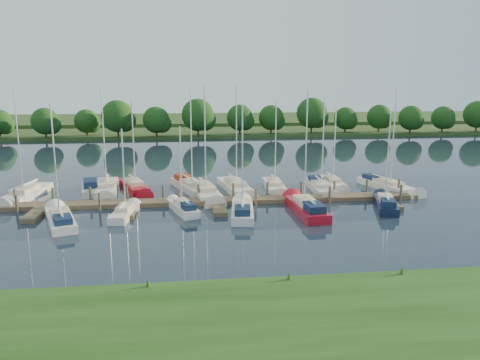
{
  "coord_description": "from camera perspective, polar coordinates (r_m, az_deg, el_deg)",
  "views": [
    {
      "loc": [
        -2.94,
        -35.71,
        11.46
      ],
      "look_at": [
        2.25,
        8.0,
        2.2
      ],
      "focal_mm": 35.0,
      "sensor_mm": 36.0,
      "label": 1
    }
  ],
  "objects": [
    {
      "name": "sailboat_n_4",
      "position": [
        50.68,
        -6.01,
        -0.88
      ],
      "size": [
        4.44,
        8.71,
        11.1
      ],
      "rotation": [
        0.0,
        0.0,
        3.48
      ],
      "color": "silver",
      "rests_on": "ground"
    },
    {
      "name": "far_shore",
      "position": [
        111.31,
        -5.25,
        6.07
      ],
      "size": [
        180.0,
        30.0,
        0.6
      ],
      "primitive_type": "cube",
      "color": "#2A471B",
      "rests_on": "ground"
    },
    {
      "name": "sailboat_n_2",
      "position": [
        51.61,
        -15.9,
        -1.1
      ],
      "size": [
        2.96,
        9.04,
        11.42
      ],
      "rotation": [
        0.0,
        0.0,
        3.25
      ],
      "color": "silver",
      "rests_on": "ground"
    },
    {
      "name": "distant_hill",
      "position": [
        136.17,
        -5.55,
        7.29
      ],
      "size": [
        220.0,
        40.0,
        1.4
      ],
      "primitive_type": "cube",
      "color": "#344D22",
      "rests_on": "ground"
    },
    {
      "name": "sailboat_n_3",
      "position": [
        51.52,
        -12.69,
        -0.95
      ],
      "size": [
        3.93,
        7.75,
        10.04
      ],
      "rotation": [
        0.0,
        0.0,
        3.48
      ],
      "color": "#A90F1E",
      "rests_on": "ground"
    },
    {
      "name": "ground",
      "position": [
        37.62,
        -1.97,
        -5.86
      ],
      "size": [
        260.0,
        260.0,
        0.0
      ],
      "primitive_type": "plane",
      "color": "#192533",
      "rests_on": "ground"
    },
    {
      "name": "sailboat_n_0",
      "position": [
        51.66,
        -24.73,
        -1.73
      ],
      "size": [
        3.23,
        9.1,
        11.49
      ],
      "rotation": [
        0.0,
        0.0,
        3.0
      ],
      "color": "silver",
      "rests_on": "ground"
    },
    {
      "name": "sailboat_n_9",
      "position": [
        53.27,
        11.2,
        -0.47
      ],
      "size": [
        1.75,
        7.08,
        9.15
      ],
      "rotation": [
        0.0,
        0.0,
        3.13
      ],
      "color": "silver",
      "rests_on": "ground"
    },
    {
      "name": "dock",
      "position": [
        44.57,
        -2.77,
        -2.77
      ],
      "size": [
        40.0,
        6.0,
        0.4
      ],
      "color": "#4E412C",
      "rests_on": "ground"
    },
    {
      "name": "motorboat",
      "position": [
        51.92,
        -17.75,
        -1.06
      ],
      "size": [
        2.65,
        6.03,
        1.63
      ],
      "rotation": [
        0.0,
        0.0,
        3.34
      ],
      "color": "silver",
      "rests_on": "ground"
    },
    {
      "name": "sailboat_n_7",
      "position": [
        50.77,
        4.24,
        -0.88
      ],
      "size": [
        2.13,
        7.68,
        9.79
      ],
      "rotation": [
        0.0,
        0.0,
        3.09
      ],
      "color": "silver",
      "rests_on": "ground"
    },
    {
      "name": "sailboat_s_0",
      "position": [
        41.51,
        -21.07,
        -4.51
      ],
      "size": [
        4.06,
        7.95,
        10.14
      ],
      "rotation": [
        0.0,
        0.0,
        0.34
      ],
      "color": "silver",
      "rests_on": "ground"
    },
    {
      "name": "sailboat_n_8",
      "position": [
        50.71,
        9.78,
        -0.99
      ],
      "size": [
        2.21,
        8.07,
        10.22
      ],
      "rotation": [
        0.0,
        0.0,
        3.1
      ],
      "color": "silver",
      "rests_on": "ground"
    },
    {
      "name": "sailboat_n_10",
      "position": [
        53.37,
        17.54,
        -0.74
      ],
      "size": [
        4.09,
        8.87,
        11.12
      ],
      "rotation": [
        0.0,
        0.0,
        3.42
      ],
      "color": "silver",
      "rests_on": "ground"
    },
    {
      "name": "sailboat_s_3",
      "position": [
        41.13,
        0.29,
        -3.82
      ],
      "size": [
        2.61,
        7.84,
        10.02
      ],
      "rotation": [
        0.0,
        0.0,
        -0.12
      ],
      "color": "silver",
      "rests_on": "ground"
    },
    {
      "name": "sailboat_s_1",
      "position": [
        41.89,
        -13.84,
        -3.96
      ],
      "size": [
        2.16,
        6.12,
        7.96
      ],
      "rotation": [
        0.0,
        0.0,
        -0.14
      ],
      "color": "silver",
      "rests_on": "ground"
    },
    {
      "name": "treeline",
      "position": [
        98.17,
        -3.59,
        7.58
      ],
      "size": [
        146.06,
        9.76,
        8.23
      ],
      "color": "#38281C",
      "rests_on": "ground"
    },
    {
      "name": "sailboat_n_5",
      "position": [
        47.83,
        -4.24,
        -1.67
      ],
      "size": [
        3.38,
        9.3,
        11.74
      ],
      "rotation": [
        0.0,
        0.0,
        3.3
      ],
      "color": "silver",
      "rests_on": "ground"
    },
    {
      "name": "near_bank",
      "position": [
        22.87,
        1.57,
        -17.48
      ],
      "size": [
        90.0,
        10.0,
        0.5
      ],
      "primitive_type": "cube",
      "color": "#1D4112",
      "rests_on": "ground"
    },
    {
      "name": "mooring_pilings",
      "position": [
        45.56,
        -2.87,
        -1.93
      ],
      "size": [
        38.24,
        2.84,
        2.0
      ],
      "color": "#473D33",
      "rests_on": "ground"
    },
    {
      "name": "sailboat_s_2",
      "position": [
        42.33,
        -6.96,
        -3.46
      ],
      "size": [
        2.92,
        6.14,
        8.05
      ],
      "rotation": [
        0.0,
        0.0,
        0.3
      ],
      "color": "silver",
      "rests_on": "ground"
    },
    {
      "name": "sailboat_n_6",
      "position": [
        49.99,
        -0.51,
        -1.05
      ],
      "size": [
        3.37,
        9.23,
        11.61
      ],
      "rotation": [
        0.0,
        0.0,
        3.3
      ],
      "color": "silver",
      "rests_on": "ground"
    },
    {
      "name": "sailboat_s_4",
      "position": [
        42.27,
        8.04,
        -3.49
      ],
      "size": [
        2.36,
        8.71,
        11.23
      ],
      "rotation": [
        0.0,
        0.0,
        0.04
      ],
      "color": "#A90F1E",
      "rests_on": "ground"
    },
    {
      "name": "sailboat_s_5",
      "position": [
        45.36,
        17.3,
        -2.87
      ],
      "size": [
        3.38,
        7.08,
        9.2
      ],
      "rotation": [
        0.0,
        0.0,
        -0.3
      ],
      "color": "#0F1732",
      "rests_on": "ground"
    }
  ]
}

